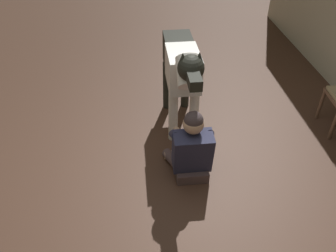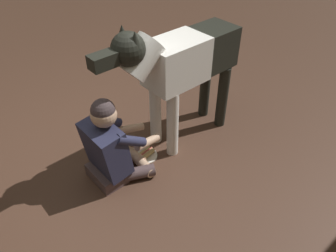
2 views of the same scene
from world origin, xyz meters
name	(u,v)px [view 1 (image 1 of 2)]	position (x,y,z in m)	size (l,w,h in m)	color
ground_plane	(172,170)	(0.00, 0.00, 0.00)	(15.29, 15.29, 0.00)	#4B3124
person_sitting_on_floor	(191,149)	(0.03, 0.20, 0.33)	(0.62, 0.58, 0.81)	#554144
large_dog	(182,69)	(-0.76, 0.19, 0.83)	(1.63, 0.36, 1.30)	white
hot_dog_on_plate	(186,148)	(-0.32, 0.19, 0.03)	(0.22, 0.22, 0.06)	white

